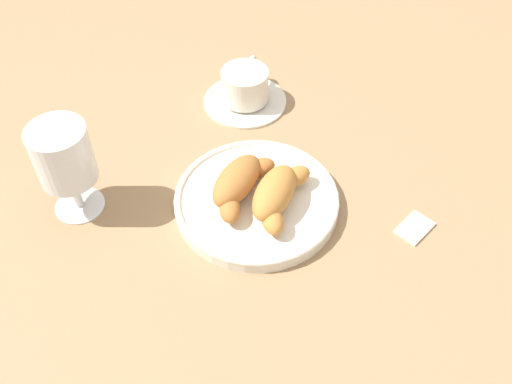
% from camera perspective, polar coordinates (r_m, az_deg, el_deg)
% --- Properties ---
extents(ground_plane, '(2.20, 2.20, 0.00)m').
position_cam_1_polar(ground_plane, '(0.79, 0.57, -1.59)').
color(ground_plane, '#997551').
extents(pastry_plate, '(0.23, 0.23, 0.02)m').
position_cam_1_polar(pastry_plate, '(0.79, 0.00, -0.90)').
color(pastry_plate, silver).
rests_on(pastry_plate, ground_plane).
extents(croissant_large, '(0.14, 0.06, 0.04)m').
position_cam_1_polar(croissant_large, '(0.77, -1.71, 0.97)').
color(croissant_large, '#AD6B33').
rests_on(croissant_large, pastry_plate).
extents(croissant_small, '(0.14, 0.07, 0.04)m').
position_cam_1_polar(croissant_small, '(0.76, 2.17, -0.06)').
color(croissant_small, '#BC7A38').
rests_on(croissant_small, pastry_plate).
extents(coffee_cup_near, '(0.14, 0.14, 0.06)m').
position_cam_1_polar(coffee_cup_near, '(0.94, -1.08, 10.18)').
color(coffee_cup_near, silver).
rests_on(coffee_cup_near, ground_plane).
extents(juice_glass_left, '(0.08, 0.08, 0.14)m').
position_cam_1_polar(juice_glass_left, '(0.77, -18.53, 3.11)').
color(juice_glass_left, white).
rests_on(juice_glass_left, ground_plane).
extents(sugar_packet, '(0.06, 0.04, 0.01)m').
position_cam_1_polar(sugar_packet, '(0.80, 15.52, -3.36)').
color(sugar_packet, white).
rests_on(sugar_packet, ground_plane).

